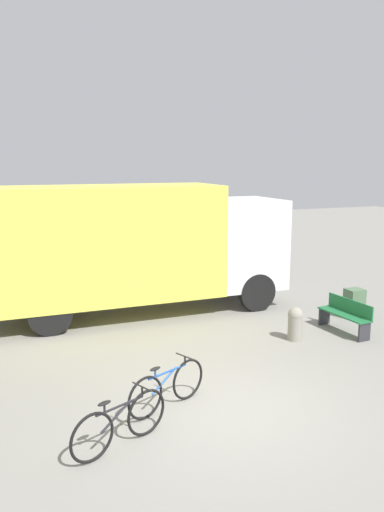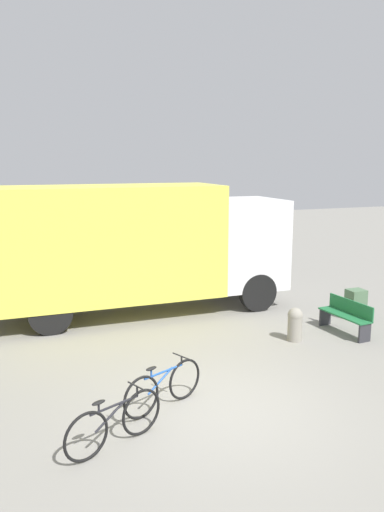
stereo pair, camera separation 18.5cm
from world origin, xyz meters
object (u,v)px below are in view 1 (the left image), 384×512
bicycle_middle (167,387)px  bollard_near_bench (295,322)px  delivery_truck (139,244)px  park_bench (346,314)px  utility_box (354,303)px  bicycle_near (120,423)px

bicycle_middle → bollard_near_bench: bearing=3.6°
delivery_truck → park_bench: (4.24, -3.43, -1.48)m
park_bench → utility_box: bearing=-52.7°
park_bench → utility_box: 1.30m
park_bench → utility_box: park_bench is taller
park_bench → bicycle_middle: (-5.34, -2.01, -0.07)m
delivery_truck → utility_box: delivery_truck is taller
bicycle_middle → bicycle_near: bearing=-163.8°
utility_box → bicycle_near: bearing=-153.0°
bicycle_middle → park_bench: bearing=-3.2°
delivery_truck → bicycle_near: size_ratio=5.08×
bollard_near_bench → utility_box: size_ratio=1.01×
bicycle_near → bollard_near_bench: size_ratio=2.00×
bicycle_near → bollard_near_bench: 5.68m
park_bench → utility_box: size_ratio=1.91×
utility_box → bollard_near_bench: bearing=-160.5°
bollard_near_bench → utility_box: bearing=19.5°
bicycle_near → park_bench: bearing=0.8°
bicycle_near → bicycle_middle: 1.34m
utility_box → park_bench: bearing=-138.5°
delivery_truck → bicycle_near: delivery_truck is taller
park_bench → bicycle_middle: size_ratio=0.95×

